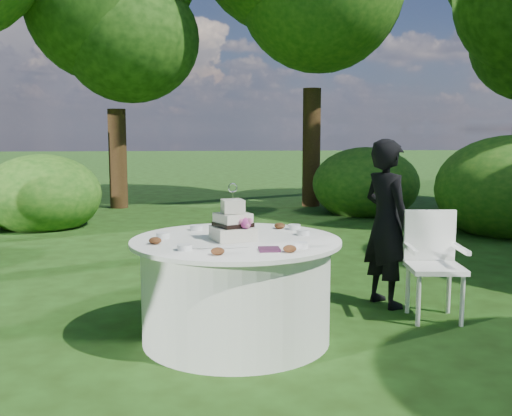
# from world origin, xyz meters

# --- Properties ---
(ground) EXTENTS (80.00, 80.00, 0.00)m
(ground) POSITION_xyz_m (0.00, 0.00, 0.00)
(ground) COLOR #1B320D
(ground) RESTS_ON ground
(napkins) EXTENTS (0.14, 0.14, 0.02)m
(napkins) POSITION_xyz_m (0.20, -0.45, 0.78)
(napkins) COLOR #411B36
(napkins) RESTS_ON table
(feather_plume) EXTENTS (0.48, 0.07, 0.01)m
(feather_plume) POSITION_xyz_m (-0.16, -0.33, 0.78)
(feather_plume) COLOR white
(feather_plume) RESTS_ON table
(guest) EXTENTS (0.54, 0.64, 1.50)m
(guest) POSITION_xyz_m (1.39, 0.78, 0.75)
(guest) COLOR black
(guest) RESTS_ON ground
(table) EXTENTS (1.56, 1.56, 0.77)m
(table) POSITION_xyz_m (0.00, 0.00, 0.39)
(table) COLOR white
(table) RESTS_ON ground
(cake) EXTENTS (0.35, 0.35, 0.42)m
(cake) POSITION_xyz_m (-0.02, -0.03, 0.88)
(cake) COLOR beige
(cake) RESTS_ON table
(chair) EXTENTS (0.49, 0.47, 0.90)m
(chair) POSITION_xyz_m (1.67, 0.41, 0.52)
(chair) COLOR white
(chair) RESTS_ON ground
(votives) EXTENTS (1.17, 0.91, 0.04)m
(votives) POSITION_xyz_m (0.04, 0.04, 0.79)
(votives) COLOR white
(votives) RESTS_ON table
(petal_cups) EXTENTS (1.05, 1.08, 0.05)m
(petal_cups) POSITION_xyz_m (-0.00, -0.20, 0.79)
(petal_cups) COLOR #562D16
(petal_cups) RESTS_ON table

